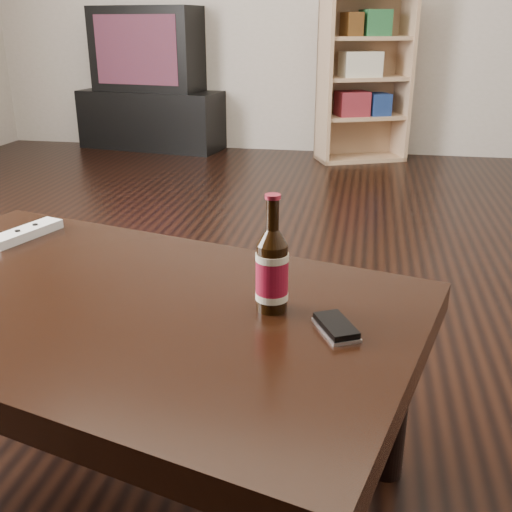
% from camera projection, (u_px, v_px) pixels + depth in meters
% --- Properties ---
extents(floor, '(5.00, 6.00, 0.01)m').
position_uv_depth(floor, '(204.00, 320.00, 2.08)').
color(floor, black).
rests_on(floor, ground).
extents(tv_stand, '(1.21, 0.74, 0.46)m').
position_uv_depth(tv_stand, '(157.00, 118.00, 4.92)').
color(tv_stand, black).
rests_on(tv_stand, floor).
extents(tv, '(0.91, 0.65, 0.63)m').
position_uv_depth(tv, '(152.00, 49.00, 4.72)').
color(tv, black).
rests_on(tv, tv_stand).
extents(bookshelf, '(0.70, 0.51, 1.18)m').
position_uv_depth(bookshelf, '(362.00, 75.00, 4.30)').
color(bookshelf, tan).
rests_on(bookshelf, floor).
extents(coffee_table, '(1.36, 1.00, 0.46)m').
position_uv_depth(coffee_table, '(110.00, 322.00, 1.21)').
color(coffee_table, black).
rests_on(coffee_table, floor).
extents(beer_bottle, '(0.08, 0.08, 0.22)m').
position_uv_depth(beer_bottle, '(272.00, 271.00, 1.10)').
color(beer_bottle, black).
rests_on(beer_bottle, coffee_table).
extents(phone, '(0.09, 0.11, 0.02)m').
position_uv_depth(phone, '(336.00, 327.00, 1.04)').
color(phone, silver).
rests_on(phone, coffee_table).
extents(remote, '(0.11, 0.21, 0.03)m').
position_uv_depth(remote, '(25.00, 233.00, 1.50)').
color(remote, silver).
rests_on(remote, coffee_table).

